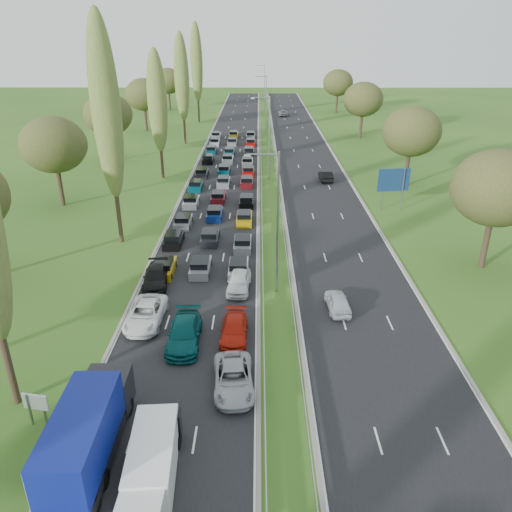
{
  "coord_description": "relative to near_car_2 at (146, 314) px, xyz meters",
  "views": [
    {
      "loc": [
        2.96,
        5.41,
        20.36
      ],
      "look_at": [
        2.73,
        47.03,
        1.5
      ],
      "focal_mm": 35.0,
      "sensor_mm": 36.0,
      "label": 1
    }
  ],
  "objects": [
    {
      "name": "far_car_2",
      "position": [
        14.87,
        101.32,
        -0.03
      ],
      "size": [
        2.54,
        5.36,
        1.48
      ],
      "primitive_type": "imported",
      "rotation": [
        0.0,
        0.0,
        3.16
      ],
      "color": "slate",
      "rests_on": "far_carriageway"
    },
    {
      "name": "blue_lorry",
      "position": [
        -0.02,
        -13.27,
        1.17
      ],
      "size": [
        2.48,
        8.93,
        3.77
      ],
      "rotation": [
        0.0,
        0.0,
        0.01
      ],
      "color": "black",
      "rests_on": "near_carriageway"
    },
    {
      "name": "far_carriageway",
      "position": [
        16.83,
        44.57,
        -0.79
      ],
      "size": [
        10.5,
        215.0,
        0.04
      ],
      "primitive_type": "cube",
      "color": "black",
      "rests_on": "ground"
    },
    {
      "name": "near_car_3",
      "position": [
        -0.42,
        6.29,
        -0.02
      ],
      "size": [
        2.5,
        5.3,
        1.5
      ],
      "primitive_type": "imported",
      "rotation": [
        0.0,
        0.0,
        0.08
      ],
      "color": "black",
      "rests_on": "near_carriageway"
    },
    {
      "name": "poplar_row",
      "position": [
        -5.92,
        30.24,
        11.6
      ],
      "size": [
        2.8,
        127.8,
        22.44
      ],
      "color": "#2D2116",
      "rests_on": "ground"
    },
    {
      "name": "near_car_11",
      "position": [
        6.8,
        -1.99,
        -0.09
      ],
      "size": [
        2.01,
        4.72,
        1.36
      ],
      "primitive_type": "imported",
      "rotation": [
        0.0,
        0.0,
        -0.02
      ],
      "color": "#AB180A",
      "rests_on": "near_carriageway"
    },
    {
      "name": "near_car_10",
      "position": [
        7.01,
        -7.6,
        -0.04
      ],
      "size": [
        2.84,
        5.42,
        1.46
      ],
      "primitive_type": "imported",
      "rotation": [
        0.0,
        0.0,
        0.08
      ],
      "color": "#A2A4AB",
      "rests_on": "near_carriageway"
    },
    {
      "name": "woodland_right",
      "position": [
        29.58,
        28.74,
        6.89
      ],
      "size": [
        8.0,
        153.0,
        11.1
      ],
      "color": "#2D2116",
      "rests_on": "ground"
    },
    {
      "name": "far_car_1",
      "position": [
        18.46,
        39.59,
        -0.03
      ],
      "size": [
        1.85,
        4.58,
        1.48
      ],
      "primitive_type": "imported",
      "rotation": [
        0.0,
        0.0,
        3.21
      ],
      "color": "black",
      "rests_on": "far_carriageway"
    },
    {
      "name": "direction_sign",
      "position": [
        24.98,
        26.52,
        2.78
      ],
      "size": [
        3.98,
        0.63,
        5.2
      ],
      "color": "gray",
      "rests_on": "ground"
    },
    {
      "name": "woodland_left",
      "position": [
        -16.42,
        24.7,
        6.89
      ],
      "size": [
        8.0,
        166.0,
        11.1
      ],
      "color": "#2D2116",
      "rests_on": "ground"
    },
    {
      "name": "ground",
      "position": [
        10.08,
        42.07,
        -0.79
      ],
      "size": [
        260.0,
        260.0,
        0.0
      ],
      "primitive_type": "plane",
      "color": "#2C541A",
      "rests_on": "ground"
    },
    {
      "name": "lamp_columns",
      "position": [
        10.08,
        40.07,
        5.21
      ],
      "size": [
        0.18,
        140.18,
        12.0
      ],
      "color": "gray",
      "rests_on": "ground"
    },
    {
      "name": "near_car_7",
      "position": [
        3.3,
        -2.72,
        0.04
      ],
      "size": [
        2.36,
        5.59,
        1.61
      ],
      "primitive_type": "imported",
      "rotation": [
        0.0,
        0.0,
        0.02
      ],
      "color": "#044245",
      "rests_on": "near_carriageway"
    },
    {
      "name": "far_car_0",
      "position": [
        14.86,
        2.05,
        -0.06
      ],
      "size": [
        1.86,
        4.21,
        1.41
      ],
      "primitive_type": "imported",
      "rotation": [
        0.0,
        0.0,
        3.19
      ],
      "color": "#B7BCC1",
      "rests_on": "far_carriageway"
    },
    {
      "name": "near_carriageway",
      "position": [
        3.33,
        44.57,
        -0.79
      ],
      "size": [
        10.5,
        215.0,
        0.04
      ],
      "primitive_type": "cube",
      "color": "black",
      "rests_on": "ground"
    },
    {
      "name": "near_car_12",
      "position": [
        6.87,
        5.41,
        0.02
      ],
      "size": [
        2.19,
        4.76,
        1.58
      ],
      "primitive_type": "imported",
      "rotation": [
        0.0,
        0.0,
        -0.07
      ],
      "color": "silver",
      "rests_on": "near_carriageway"
    },
    {
      "name": "traffic_queue_fill",
      "position": [
        3.36,
        39.63,
        -0.35
      ],
      "size": [
        9.03,
        67.73,
        0.8
      ],
      "color": "#BF990C",
      "rests_on": "ground"
    },
    {
      "name": "info_sign",
      "position": [
        -3.82,
        -10.79,
        0.58
      ],
      "size": [
        1.49,
        0.38,
        2.1
      ],
      "color": "gray",
      "rests_on": "ground"
    },
    {
      "name": "near_car_2",
      "position": [
        0.0,
        0.0,
        0.0
      ],
      "size": [
        2.7,
        5.59,
        1.54
      ],
      "primitive_type": "imported",
      "rotation": [
        0.0,
        0.0,
        -0.03
      ],
      "color": "white",
      "rests_on": "near_carriageway"
    },
    {
      "name": "central_reservation",
      "position": [
        10.08,
        44.57,
        -0.24
      ],
      "size": [
        2.36,
        215.0,
        0.32
      ],
      "color": "gray",
      "rests_on": "ground"
    },
    {
      "name": "white_van_rear",
      "position": [
        3.36,
        -14.02,
        0.33
      ],
      "size": [
        2.13,
        5.43,
        2.18
      ],
      "rotation": [
        0.0,
        0.0,
        0.07
      ],
      "color": "white",
      "rests_on": "near_carriageway"
    }
  ]
}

